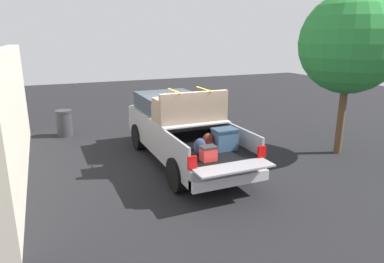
# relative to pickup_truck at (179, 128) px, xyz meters

# --- Properties ---
(ground_plane) EXTENTS (40.00, 40.00, 0.00)m
(ground_plane) POSITION_rel_pickup_truck_xyz_m (-0.36, 0.00, -0.97)
(ground_plane) COLOR black
(pickup_truck) EXTENTS (6.05, 2.06, 2.23)m
(pickup_truck) POSITION_rel_pickup_truck_xyz_m (0.00, 0.00, 0.00)
(pickup_truck) COLOR gray
(pickup_truck) RESTS_ON ground_plane
(building_facade) EXTENTS (8.57, 0.36, 3.32)m
(building_facade) POSITION_rel_pickup_truck_xyz_m (0.62, 4.41, 0.69)
(building_facade) COLOR beige
(building_facade) RESTS_ON ground_plane
(tree_background) EXTENTS (2.97, 2.97, 4.90)m
(tree_background) POSITION_rel_pickup_truck_xyz_m (-1.54, -4.84, 2.44)
(tree_background) COLOR brown
(tree_background) RESTS_ON ground_plane
(trash_can) EXTENTS (0.60, 0.60, 0.98)m
(trash_can) POSITION_rel_pickup_truck_xyz_m (4.03, 3.02, -0.47)
(trash_can) COLOR #2D2D33
(trash_can) RESTS_ON ground_plane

